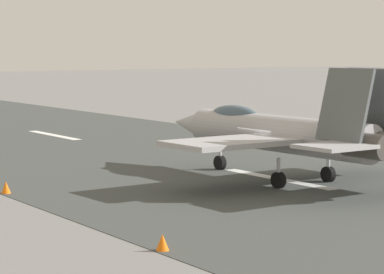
{
  "coord_description": "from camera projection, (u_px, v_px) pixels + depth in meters",
  "views": [
    {
      "loc": [
        -33.19,
        26.95,
        6.39
      ],
      "look_at": [
        0.96,
        4.12,
        2.2
      ],
      "focal_mm": 81.15,
      "sensor_mm": 36.0,
      "label": 1
    }
  ],
  "objects": [
    {
      "name": "marker_cone_mid",
      "position": [
        6.0,
        188.0,
        38.32
      ],
      "size": [
        0.44,
        0.44,
        0.55
      ],
      "primitive_type": "cone",
      "color": "orange",
      "rests_on": "ground"
    },
    {
      "name": "fighter_jet",
      "position": [
        280.0,
        132.0,
        41.88
      ],
      "size": [
        16.26,
        13.47,
        5.56
      ],
      "color": "#A6A3A7",
      "rests_on": "ground"
    },
    {
      "name": "marker_cone_near",
      "position": [
        162.0,
        243.0,
        27.46
      ],
      "size": [
        0.44,
        0.44,
        0.55
      ],
      "primitive_type": "cone",
      "color": "orange",
      "rests_on": "ground"
    },
    {
      "name": "ground_plane",
      "position": [
        272.0,
        178.0,
        43.0
      ],
      "size": [
        400.0,
        400.0,
        0.0
      ],
      "primitive_type": "plane",
      "color": "slate"
    },
    {
      "name": "runway_strip",
      "position": [
        272.0,
        178.0,
        42.98
      ],
      "size": [
        240.0,
        26.0,
        0.02
      ],
      "color": "#3E4240",
      "rests_on": "ground"
    }
  ]
}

